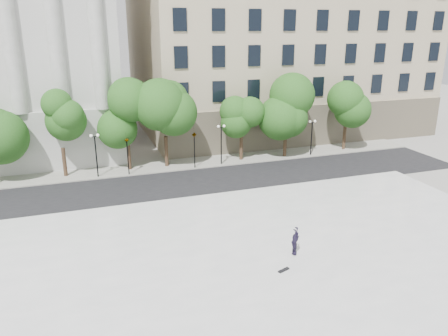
{
  "coord_description": "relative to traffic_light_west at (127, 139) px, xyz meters",
  "views": [
    {
      "loc": [
        -6.51,
        -18.25,
        13.69
      ],
      "look_at": [
        3.15,
        10.0,
        3.97
      ],
      "focal_mm": 35.0,
      "sensor_mm": 36.0,
      "label": 1
    }
  ],
  "objects": [
    {
      "name": "street_trees",
      "position": [
        2.98,
        1.29,
        1.59
      ],
      "size": [
        47.83,
        5.17,
        8.16
      ],
      "color": "#382619",
      "rests_on": "ground"
    },
    {
      "name": "street",
      "position": [
        2.31,
        -4.3,
        -3.64
      ],
      "size": [
        60.0,
        8.0,
        0.02
      ],
      "primitive_type": "cube",
      "color": "black",
      "rests_on": "ground"
    },
    {
      "name": "traffic_light_west",
      "position": [
        0.0,
        0.0,
        0.0
      ],
      "size": [
        0.78,
        1.67,
        4.16
      ],
      "color": "black",
      "rests_on": "ground"
    },
    {
      "name": "person_lying",
      "position": [
        7.47,
        -19.6,
        -2.96
      ],
      "size": [
        1.62,
        1.79,
        0.48
      ],
      "primitive_type": "imported",
      "rotation": [
        -1.54,
        0.0,
        0.68
      ],
      "color": "black",
      "rests_on": "plaza"
    },
    {
      "name": "plaza",
      "position": [
        2.31,
        -19.3,
        -3.43
      ],
      "size": [
        44.0,
        22.0,
        0.45
      ],
      "primitive_type": "cube",
      "color": "white",
      "rests_on": "ground"
    },
    {
      "name": "building_east",
      "position": [
        22.31,
        16.61,
        7.49
      ],
      "size": [
        36.0,
        26.15,
        23.0
      ],
      "color": "tan",
      "rests_on": "ground"
    },
    {
      "name": "ground",
      "position": [
        2.31,
        -22.3,
        -3.65
      ],
      "size": [
        160.0,
        160.0,
        0.0
      ],
      "primitive_type": "plane",
      "color": "#A6A39D",
      "rests_on": "ground"
    },
    {
      "name": "skateboard",
      "position": [
        6.06,
        -21.04,
        -3.16
      ],
      "size": [
        0.78,
        0.44,
        0.08
      ],
      "primitive_type": "cube",
      "rotation": [
        0.0,
        0.0,
        0.35
      ],
      "color": "black",
      "rests_on": "plaza"
    },
    {
      "name": "traffic_light_east",
      "position": [
        6.55,
        0.0,
        0.12
      ],
      "size": [
        1.04,
        1.95,
        4.27
      ],
      "color": "black",
      "rests_on": "ground"
    },
    {
      "name": "lamp_posts",
      "position": [
        2.35,
        0.3,
        -0.76
      ],
      "size": [
        37.51,
        0.28,
        4.26
      ],
      "color": "black",
      "rests_on": "ground"
    },
    {
      "name": "far_sidewalk",
      "position": [
        2.31,
        1.7,
        -3.59
      ],
      "size": [
        60.0,
        4.0,
        0.12
      ],
      "primitive_type": "cube",
      "color": "#ABA99E",
      "rests_on": "ground"
    }
  ]
}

